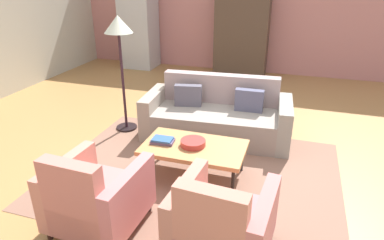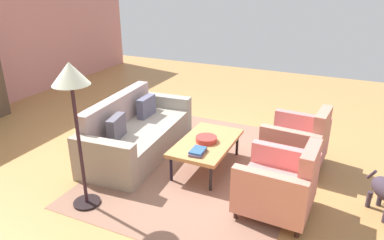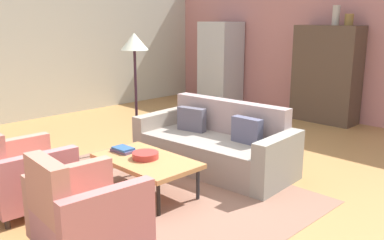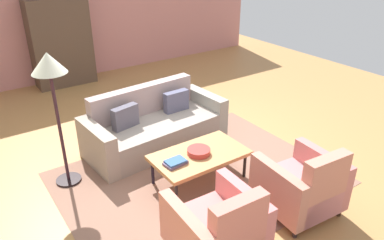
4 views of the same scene
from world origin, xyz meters
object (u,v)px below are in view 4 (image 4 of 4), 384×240
object	(u,v)px
armchair_right	(303,187)
book_stack	(175,162)
couch	(153,127)
armchair_left	(219,230)
coffee_table	(199,156)
floor_lamp	(50,76)
cabinet	(61,43)
fruit_bowl	(199,151)

from	to	relation	value
armchair_right	book_stack	distance (m)	1.50
couch	armchair_left	distance (m)	2.43
armchair_right	book_stack	bearing A→B (deg)	135.41
coffee_table	book_stack	xyz separation A→B (m)	(-0.38, -0.04, 0.06)
floor_lamp	cabinet	bearing A→B (deg)	72.48
floor_lamp	armchair_left	bearing A→B (deg)	-69.15
armchair_left	book_stack	xyz separation A→B (m)	(0.22, 1.13, 0.09)
fruit_bowl	armchair_right	bearing A→B (deg)	-62.52
couch	fruit_bowl	xyz separation A→B (m)	(-0.01, -1.19, 0.15)
couch	coffee_table	size ratio (longest dim) A/B	1.80
book_stack	floor_lamp	xyz separation A→B (m)	(-1.03, 0.99, 1.01)
couch	armchair_left	size ratio (longest dim) A/B	2.46
couch	armchair_right	world-z (taller)	armchair_right
fruit_bowl	floor_lamp	distance (m)	1.97
fruit_bowl	book_stack	xyz separation A→B (m)	(-0.37, -0.04, -0.01)
armchair_right	coffee_table	bearing A→B (deg)	121.63
armchair_right	fruit_bowl	world-z (taller)	armchair_right
couch	floor_lamp	distance (m)	1.83
coffee_table	armchair_right	distance (m)	1.31
book_stack	cabinet	bearing A→B (deg)	88.69
book_stack	floor_lamp	distance (m)	1.75
armchair_right	fruit_bowl	xyz separation A→B (m)	(-0.61, 1.17, 0.10)
armchair_right	fruit_bowl	distance (m)	1.32
fruit_bowl	coffee_table	bearing A→B (deg)	0.00
book_stack	floor_lamp	bearing A→B (deg)	136.09
couch	fruit_bowl	world-z (taller)	couch
armchair_right	book_stack	world-z (taller)	armchair_right
armchair_left	cabinet	world-z (taller)	cabinet
armchair_right	floor_lamp	xyz separation A→B (m)	(-2.01, 2.12, 1.10)
coffee_table	floor_lamp	distance (m)	2.01
armchair_left	fruit_bowl	size ratio (longest dim) A/B	2.99
armchair_right	book_stack	size ratio (longest dim) A/B	3.06
cabinet	floor_lamp	bearing A→B (deg)	-107.52
coffee_table	cabinet	size ratio (longest dim) A/B	0.67
coffee_table	armchair_right	world-z (taller)	armchair_right
armchair_left	book_stack	world-z (taller)	armchair_left
armchair_right	floor_lamp	bearing A→B (deg)	137.99
couch	cabinet	bearing A→B (deg)	-89.67
couch	book_stack	bearing A→B (deg)	68.69
armchair_right	fruit_bowl	size ratio (longest dim) A/B	2.99
coffee_table	fruit_bowl	size ratio (longest dim) A/B	4.07
couch	floor_lamp	size ratio (longest dim) A/B	1.26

